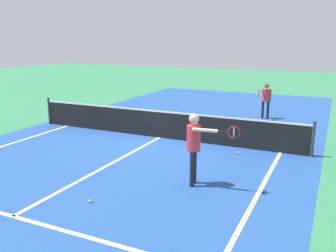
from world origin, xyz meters
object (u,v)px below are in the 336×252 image
at_px(player_far, 266,97).
at_px(tennis_ball_near_net, 238,153).
at_px(player_near, 195,141).
at_px(tennis_ball_mid_court, 90,201).
at_px(net, 159,124).

distance_m(player_far, tennis_ball_near_net, 5.47).
distance_m(player_near, tennis_ball_mid_court, 2.67).
relative_size(player_near, tennis_ball_mid_court, 26.07).
xyz_separation_m(net, tennis_ball_near_net, (2.98, -0.65, -0.46)).
bearing_deg(tennis_ball_mid_court, tennis_ball_near_net, 66.62).
height_order(net, player_far, player_far).
relative_size(net, player_near, 5.85).
relative_size(player_near, tennis_ball_near_net, 26.07).
distance_m(net, player_near, 4.36).
relative_size(net, tennis_ball_mid_court, 152.64).
distance_m(tennis_ball_mid_court, tennis_ball_near_net, 5.02).
distance_m(net, player_far, 5.50).
xyz_separation_m(tennis_ball_mid_court, tennis_ball_near_net, (1.99, 4.60, 0.00)).
height_order(player_far, tennis_ball_near_net, player_far).
bearing_deg(net, player_far, 59.81).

